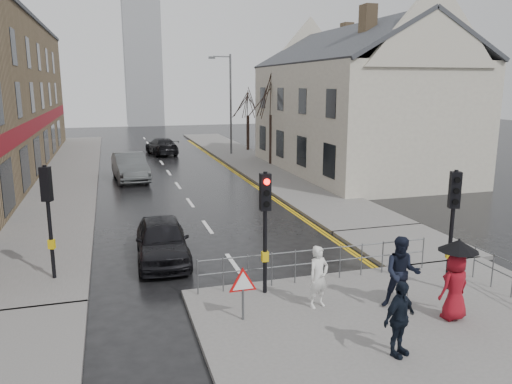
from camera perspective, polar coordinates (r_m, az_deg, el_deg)
ground at (r=13.93m, az=0.46°, el=-12.33°), size 120.00×120.00×0.00m
near_pavement at (r=12.32m, az=19.65°, el=-16.21°), size 10.00×9.00×0.14m
left_pavement at (r=35.69m, az=-20.75°, el=2.21°), size 4.00×44.00×0.14m
right_pavement at (r=38.91m, az=-1.08°, el=3.78°), size 4.00×40.00×0.14m
pavement_bridge_right at (r=19.11m, az=16.80°, el=-5.73°), size 4.00×4.20×0.14m
building_right_cream at (r=33.97m, az=11.26°, el=10.30°), size 9.00×16.40×10.10m
church_tower at (r=74.37m, az=-12.83°, el=14.41°), size 5.00×5.00×18.00m
traffic_signal_near_left at (r=13.34m, az=1.06°, el=-2.24°), size 0.28×0.27×3.40m
traffic_signal_near_right at (r=14.61m, az=21.61°, el=-1.82°), size 0.34×0.33×3.40m
traffic_signal_far_left at (r=15.59m, az=-22.70°, el=-1.07°), size 0.34×0.33×3.40m
guard_railing_front at (r=14.76m, az=7.11°, el=-7.38°), size 7.14×0.04×1.00m
warning_sign at (r=12.24m, az=-1.50°, el=-10.59°), size 0.80×0.07×1.35m
street_lamp at (r=41.24m, az=-3.16°, el=10.71°), size 1.83×0.25×8.00m
tree_near at (r=35.91m, az=1.75°, el=11.18°), size 2.40×2.40×6.58m
tree_far at (r=43.73m, az=-0.94°, el=10.44°), size 2.40×2.40×5.64m
pedestrian_a at (r=13.06m, az=7.15°, el=-9.60°), size 0.68×0.55×1.63m
pedestrian_b at (r=13.36m, az=16.33°, el=-8.88°), size 1.16×1.08×1.90m
pedestrian_with_umbrella at (r=13.14m, az=21.89°, el=-8.89°), size 0.96×0.96×2.03m
pedestrian_d at (r=11.20m, az=16.06°, el=-13.75°), size 1.06×0.75×1.66m
car_parked at (r=16.96m, az=-10.69°, el=-5.40°), size 1.87×4.25×1.43m
car_mid at (r=31.49m, az=-14.20°, el=2.81°), size 2.21×5.22×1.67m
car_far at (r=42.69m, az=-10.73°, el=5.17°), size 2.61×5.05×1.40m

